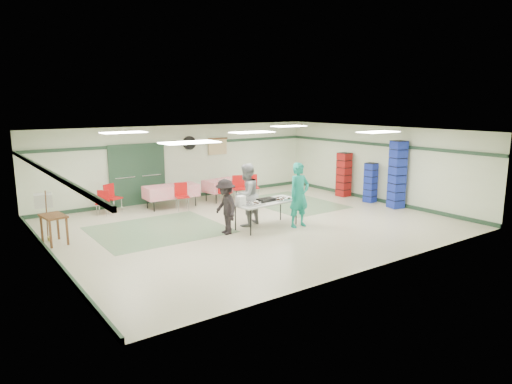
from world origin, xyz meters
TOP-DOWN VIEW (x-y plane):
  - floor at (0.00, 0.00)m, footprint 11.00×11.00m
  - ceiling at (0.00, 0.00)m, footprint 11.00×11.00m
  - wall_back at (0.00, 4.50)m, footprint 11.00×0.00m
  - wall_front at (0.00, -4.50)m, footprint 11.00×0.00m
  - wall_left at (-5.50, 0.00)m, footprint 0.00×9.00m
  - wall_right at (5.50, 0.00)m, footprint 0.00×9.00m
  - trim_back at (0.00, 4.47)m, footprint 11.00×0.06m
  - baseboard_back at (0.00, 4.47)m, footprint 11.00×0.06m
  - trim_left at (-5.47, 0.00)m, footprint 0.06×9.00m
  - baseboard_left at (-5.47, 0.00)m, footprint 0.06×9.00m
  - trim_right at (5.47, 0.00)m, footprint 0.06×9.00m
  - baseboard_right at (5.47, 0.00)m, footprint 0.06×9.00m
  - green_patch_a at (-2.50, 1.00)m, footprint 3.50×3.00m
  - green_patch_b at (2.80, 1.50)m, footprint 2.50×3.50m
  - double_door_left at (-2.20, 4.44)m, footprint 0.90×0.06m
  - double_door_right at (-1.25, 4.44)m, footprint 0.90×0.06m
  - door_frame at (-1.73, 4.42)m, footprint 2.00×0.03m
  - wall_fan at (0.30, 4.44)m, footprint 0.50×0.10m
  - scroll_banner at (1.50, 4.44)m, footprint 0.80×0.02m
  - serving_table at (0.12, -0.55)m, footprint 2.09×1.01m
  - sheet_tray_right at (0.61, -0.60)m, footprint 0.60×0.48m
  - sheet_tray_mid at (0.03, -0.43)m, footprint 0.57×0.45m
  - sheet_tray_left at (-0.46, -0.68)m, footprint 0.61×0.49m
  - baking_pan at (0.13, -0.51)m, footprint 0.53×0.36m
  - foam_box_stack at (-0.73, -0.51)m, footprint 0.24×0.22m
  - volunteer_teal at (0.93, -1.01)m, footprint 0.68×0.45m
  - volunteer_grey at (-0.21, -0.02)m, footprint 1.06×0.94m
  - volunteer_dark at (-1.16, -0.42)m, footprint 0.66×1.02m
  - dining_table_a at (1.22, 3.37)m, footprint 1.83×1.00m
  - dining_table_b at (-0.98, 3.37)m, footprint 1.82×0.85m
  - chair_a at (1.39, 2.81)m, footprint 0.56×0.56m
  - chair_b at (0.74, 2.79)m, footprint 0.48×0.48m
  - chair_c at (1.96, 2.80)m, footprint 0.56×0.56m
  - chair_d at (-0.88, 2.81)m, footprint 0.51×0.51m
  - chair_loose_a at (-2.87, 3.85)m, footprint 0.57×0.57m
  - chair_loose_b at (-3.22, 3.64)m, footprint 0.50×0.50m
  - crate_stack_blue_a at (5.15, 0.00)m, footprint 0.40×0.40m
  - crate_stack_red at (5.15, 1.30)m, footprint 0.44×0.44m
  - crate_stack_blue_b at (5.15, -1.11)m, footprint 0.53×0.53m
  - printer_table at (-5.15, 1.33)m, footprint 0.59×0.83m
  - office_printer at (-5.15, 2.45)m, footprint 0.50×0.46m
  - broom at (-5.23, 1.69)m, footprint 0.07×0.21m

SIDE VIEW (x-z plane):
  - floor at x=0.00m, z-range 0.00..0.00m
  - green_patch_a at x=-2.50m, z-range 0.00..0.01m
  - green_patch_b at x=2.80m, z-range 0.00..0.01m
  - baseboard_back at x=0.00m, z-range 0.00..0.12m
  - baseboard_left at x=-5.47m, z-range 0.00..0.12m
  - baseboard_right at x=5.47m, z-range 0.00..0.12m
  - chair_loose_b at x=-3.22m, z-range 0.09..0.87m
  - chair_b at x=0.74m, z-range 0.09..0.87m
  - chair_d at x=-0.88m, z-range 0.10..1.01m
  - chair_loose_a at x=-2.87m, z-range 0.10..1.03m
  - chair_c at x=1.96m, z-range 0.10..1.03m
  - dining_table_a at x=1.22m, z-range 0.19..0.95m
  - dining_table_b at x=-0.98m, z-range 0.19..0.95m
  - chair_a at x=1.39m, z-range 0.11..1.05m
  - printer_table at x=-5.15m, z-range 0.25..0.99m
  - broom at x=-5.23m, z-range 0.03..1.33m
  - crate_stack_blue_a at x=5.15m, z-range 0.00..1.41m
  - serving_table at x=0.12m, z-range 0.34..1.10m
  - volunteer_dark at x=-1.16m, z-range 0.00..1.50m
  - sheet_tray_right at x=0.61m, z-range 0.76..0.78m
  - sheet_tray_mid at x=0.03m, z-range 0.76..0.78m
  - sheet_tray_left at x=-0.46m, z-range 0.76..0.78m
  - baking_pan at x=0.13m, z-range 0.76..0.84m
  - crate_stack_red at x=5.15m, z-range 0.00..1.66m
  - foam_box_stack at x=-0.73m, z-range 0.76..1.01m
  - volunteer_grey at x=-0.21m, z-range 0.00..1.80m
  - office_printer at x=-5.15m, z-range 0.74..1.10m
  - volunteer_teal at x=0.93m, z-range 0.00..1.85m
  - double_door_left at x=-2.20m, z-range 0.00..2.10m
  - double_door_right at x=-1.25m, z-range 0.00..2.10m
  - door_frame at x=-1.73m, z-range -0.02..2.12m
  - crate_stack_blue_b at x=5.15m, z-range 0.00..2.27m
  - wall_back at x=0.00m, z-range -4.15..6.85m
  - wall_front at x=0.00m, z-range -4.15..6.85m
  - wall_left at x=-5.50m, z-range -3.15..5.85m
  - wall_right at x=5.50m, z-range -3.15..5.85m
  - scroll_banner at x=1.50m, z-range 1.55..2.15m
  - trim_back at x=0.00m, z-range 2.00..2.10m
  - trim_left at x=-5.47m, z-range 2.00..2.10m
  - trim_right at x=5.47m, z-range 2.00..2.10m
  - wall_fan at x=0.30m, z-range 1.80..2.30m
  - ceiling at x=0.00m, z-range 2.70..2.70m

